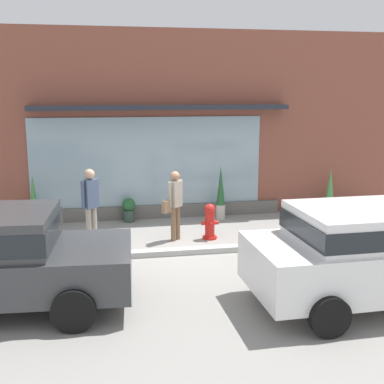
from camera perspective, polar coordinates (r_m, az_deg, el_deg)
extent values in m
plane|color=gray|center=(10.87, -1.41, -6.78)|extent=(60.00, 60.00, 0.00)
cube|color=#B2B2AD|center=(10.66, -1.24, -6.81)|extent=(14.00, 0.24, 0.12)
cube|color=brown|center=(13.52, -3.66, 7.64)|extent=(14.00, 0.36, 5.00)
cube|color=#8CA5B2|center=(13.40, -5.02, 2.98)|extent=(6.16, 0.03, 2.60)
cube|color=#232833|center=(13.15, -3.50, 9.63)|extent=(6.76, 0.56, 0.12)
cube|color=#605E59|center=(13.66, -3.42, -2.17)|extent=(6.56, 0.20, 0.36)
cylinder|color=red|center=(11.76, 2.04, -5.20)|extent=(0.34, 0.34, 0.06)
cylinder|color=red|center=(11.67, 2.05, -3.70)|extent=(0.22, 0.22, 0.58)
sphere|color=red|center=(11.58, 2.06, -1.97)|extent=(0.26, 0.26, 0.26)
cylinder|color=red|center=(11.63, 1.31, -3.60)|extent=(0.10, 0.09, 0.09)
cylinder|color=red|center=(11.69, 2.78, -3.52)|extent=(0.10, 0.09, 0.09)
cylinder|color=red|center=(11.52, 2.21, -3.75)|extent=(0.09, 0.10, 0.09)
cylinder|color=brown|center=(11.50, -2.14, -3.68)|extent=(0.12, 0.12, 0.80)
cylinder|color=brown|center=(11.61, -1.67, -3.51)|extent=(0.12, 0.12, 0.80)
cube|color=#9E9384|center=(11.39, -1.93, -0.20)|extent=(0.35, 0.35, 0.60)
sphere|color=#A37556|center=(11.32, -1.94, 1.84)|extent=(0.22, 0.22, 0.22)
cylinder|color=#9E9384|center=(11.24, -2.55, -0.30)|extent=(0.08, 0.08, 0.57)
cylinder|color=#9E9384|center=(11.54, -1.33, 0.03)|extent=(0.08, 0.08, 0.57)
cube|color=#846647|center=(11.24, -2.90, -1.68)|extent=(0.24, 0.24, 0.28)
cylinder|color=#9E9384|center=(11.37, -11.72, -3.94)|extent=(0.12, 0.12, 0.85)
cylinder|color=#9E9384|center=(11.46, -11.09, -3.80)|extent=(0.12, 0.12, 0.85)
cube|color=#475675|center=(11.25, -11.55, -0.21)|extent=(0.36, 0.34, 0.64)
sphere|color=tan|center=(11.17, -11.64, 2.01)|extent=(0.23, 0.23, 0.23)
cylinder|color=#475675|center=(11.13, -12.37, -0.28)|extent=(0.08, 0.08, 0.61)
cylinder|color=#475675|center=(11.36, -10.76, 0.02)|extent=(0.08, 0.08, 0.61)
cylinder|color=black|center=(9.30, -12.06, -8.16)|extent=(0.66, 0.22, 0.65)
cylinder|color=black|center=(7.53, -13.38, -13.06)|extent=(0.66, 0.22, 0.65)
cube|color=white|center=(8.69, 20.47, -7.51)|extent=(4.20, 1.90, 0.78)
cube|color=white|center=(8.40, 19.56, -3.59)|extent=(2.32, 1.72, 0.57)
cube|color=#1E2328|center=(8.40, 19.56, -3.59)|extent=(2.36, 1.74, 0.31)
cylinder|color=black|center=(9.03, 10.05, -8.81)|extent=(0.61, 0.19, 0.61)
cylinder|color=black|center=(7.47, 15.44, -13.57)|extent=(0.61, 0.19, 0.61)
cylinder|color=#B7B2A3|center=(13.49, 3.27, -2.27)|extent=(0.26, 0.26, 0.40)
cone|color=#23562D|center=(13.33, 3.30, 0.78)|extent=(0.23, 0.23, 1.07)
cylinder|color=#33473D|center=(13.30, -7.23, -2.73)|extent=(0.29, 0.29, 0.31)
sphere|color=#23562D|center=(13.22, -7.27, -1.46)|extent=(0.35, 0.35, 0.35)
cylinder|color=#4C4C51|center=(14.63, 15.38, -1.87)|extent=(0.28, 0.28, 0.25)
cone|color=#4C934C|center=(14.50, 15.51, 0.62)|extent=(0.25, 0.25, 1.04)
cylinder|color=#33473D|center=(13.34, -17.52, -3.06)|extent=(0.26, 0.26, 0.35)
cone|color=#3D8442|center=(13.20, -17.70, -0.24)|extent=(0.24, 0.24, 0.99)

